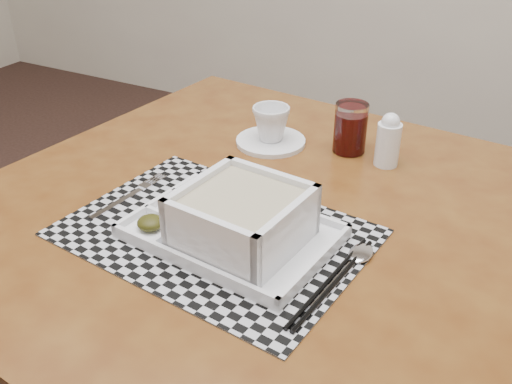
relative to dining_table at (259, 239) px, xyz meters
The scene contains 10 objects.
dining_table is the anchor object (origin of this frame).
placemat 0.14m from the dining_table, 99.41° to the right, with size 0.48×0.34×0.00m, color #AEAFB6.
serving_tray 0.17m from the dining_table, 77.04° to the right, with size 0.34×0.25×0.10m.
fork 0.25m from the dining_table, 158.04° to the right, with size 0.04×0.19×0.00m.
spoon 0.24m from the dining_table, 19.61° to the right, with size 0.04×0.18×0.01m.
chopsticks 0.26m from the dining_table, 36.63° to the right, with size 0.04×0.24×0.01m.
saucer 0.26m from the dining_table, 112.25° to the left, with size 0.15×0.15×0.01m, color white.
cup 0.28m from the dining_table, 112.25° to the left, with size 0.08×0.08×0.07m, color white.
juice_glass 0.31m from the dining_table, 76.60° to the left, with size 0.07×0.07×0.11m.
creamer_bottle 0.32m from the dining_table, 59.15° to the left, with size 0.05×0.05×0.11m.
Camera 1 is at (0.96, -0.27, 1.28)m, focal length 40.00 mm.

